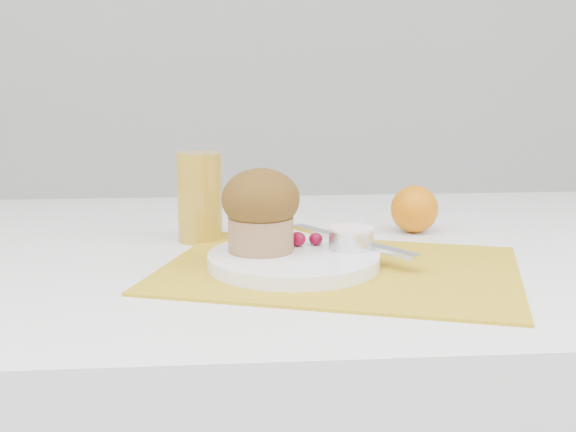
{
  "coord_description": "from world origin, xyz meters",
  "views": [
    {
      "loc": [
        -0.16,
        -0.91,
        0.99
      ],
      "look_at": [
        -0.08,
        0.01,
        0.8
      ],
      "focal_mm": 45.0,
      "sensor_mm": 36.0,
      "label": 1
    }
  ],
  "objects": [
    {
      "name": "placemat",
      "position": [
        -0.03,
        -0.08,
        0.75
      ],
      "size": [
        0.49,
        0.42,
        0.0
      ],
      "primitive_type": "cube",
      "rotation": [
        0.0,
        0.0,
        -0.32
      ],
      "color": "gold",
      "rests_on": "table"
    },
    {
      "name": "muffin",
      "position": [
        -0.12,
        -0.06,
        0.82
      ],
      "size": [
        0.09,
        0.09,
        0.1
      ],
      "color": "#A4754F",
      "rests_on": "plate"
    },
    {
      "name": "orange",
      "position": [
        0.11,
        0.12,
        0.79
      ],
      "size": [
        0.07,
        0.07,
        0.07
      ],
      "primitive_type": "sphere",
      "color": "orange",
      "rests_on": "table"
    },
    {
      "name": "plate",
      "position": [
        -0.08,
        -0.07,
        0.76
      ],
      "size": [
        0.25,
        0.25,
        0.02
      ],
      "primitive_type": "cylinder",
      "rotation": [
        0.0,
        0.0,
        -0.25
      ],
      "color": "white",
      "rests_on": "placemat"
    },
    {
      "name": "ramekin",
      "position": [
        -0.01,
        -0.05,
        0.78
      ],
      "size": [
        0.06,
        0.06,
        0.02
      ],
      "primitive_type": "cylinder",
      "rotation": [
        0.0,
        0.0,
        0.01
      ],
      "color": "silver",
      "rests_on": "plate"
    },
    {
      "name": "juice_glass",
      "position": [
        -0.2,
        0.09,
        0.81
      ],
      "size": [
        0.06,
        0.06,
        0.13
      ],
      "primitive_type": "cylinder",
      "rotation": [
        0.0,
        0.0,
        0.04
      ],
      "color": "gold",
      "rests_on": "table"
    },
    {
      "name": "butter_knife",
      "position": [
        -0.0,
        -0.02,
        0.77
      ],
      "size": [
        0.14,
        0.19,
        0.01
      ],
      "primitive_type": "cube",
      "rotation": [
        0.0,
        0.0,
        -0.98
      ],
      "color": "silver",
      "rests_on": "plate"
    },
    {
      "name": "raspberry_near",
      "position": [
        -0.07,
        -0.03,
        0.78
      ],
      "size": [
        0.02,
        0.02,
        0.02
      ],
      "primitive_type": "ellipsoid",
      "color": "#570214",
      "rests_on": "plate"
    },
    {
      "name": "cream",
      "position": [
        -0.01,
        -0.05,
        0.79
      ],
      "size": [
        0.07,
        0.07,
        0.01
      ],
      "primitive_type": "cylinder",
      "rotation": [
        0.0,
        0.0,
        -0.26
      ],
      "color": "white",
      "rests_on": "ramekin"
    },
    {
      "name": "raspberry_far",
      "position": [
        -0.05,
        -0.03,
        0.78
      ],
      "size": [
        0.02,
        0.02,
        0.02
      ],
      "primitive_type": "ellipsoid",
      "color": "#520216",
      "rests_on": "plate"
    }
  ]
}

